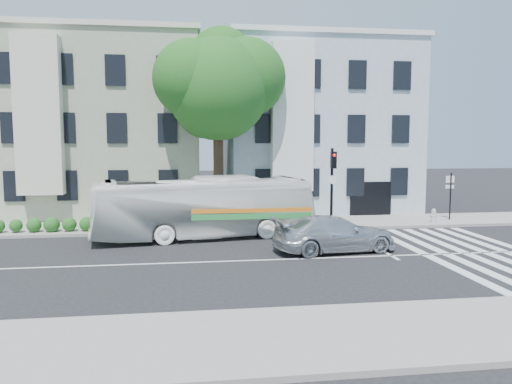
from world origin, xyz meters
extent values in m
plane|color=black|center=(0.00, 0.00, 0.00)|extent=(120.00, 120.00, 0.00)
cube|color=gray|center=(0.00, 8.00, 0.07)|extent=(80.00, 4.00, 0.15)
cube|color=gray|center=(0.00, -8.00, 0.07)|extent=(80.00, 4.00, 0.15)
cube|color=gray|center=(-7.00, 15.00, 5.50)|extent=(12.00, 10.00, 11.00)
cube|color=#9EABBC|center=(7.00, 15.00, 5.50)|extent=(12.00, 10.00, 11.00)
cylinder|color=#2D2116|center=(0.00, 8.50, 2.60)|extent=(0.56, 0.56, 5.20)
sphere|color=#184A18|center=(0.00, 8.50, 7.50)|extent=(5.60, 5.60, 5.60)
sphere|color=#184A18|center=(1.60, 8.90, 8.20)|extent=(4.40, 4.40, 4.40)
sphere|color=#184A18|center=(-1.40, 8.20, 8.00)|extent=(4.20, 4.20, 4.20)
sphere|color=#184A18|center=(0.30, 9.70, 9.20)|extent=(3.80, 3.80, 3.80)
sphere|color=#184A18|center=(-0.60, 9.10, 6.50)|extent=(3.40, 3.40, 3.40)
imported|color=white|center=(-0.94, 4.89, 1.49)|extent=(4.24, 10.95, 2.98)
imported|color=silver|center=(4.43, 1.13, 0.76)|extent=(2.85, 5.51, 1.53)
cylinder|color=black|center=(5.80, 6.22, 2.16)|extent=(0.14, 0.14, 4.31)
cube|color=black|center=(5.80, 5.97, 3.70)|extent=(0.30, 0.24, 0.87)
sphere|color=red|center=(5.80, 5.84, 3.95)|extent=(0.16, 0.16, 0.16)
cylinder|color=white|center=(5.80, 6.07, 2.67)|extent=(0.45, 0.05, 0.45)
cylinder|color=#B0B0AB|center=(11.85, 6.74, 0.47)|extent=(0.26, 0.26, 0.64)
sphere|color=#B0B0AB|center=(11.85, 6.74, 0.82)|extent=(0.24, 0.24, 0.24)
cylinder|color=#B0B0AB|center=(11.85, 6.74, 0.56)|extent=(0.44, 0.18, 0.15)
cylinder|color=black|center=(13.31, 7.63, 1.51)|extent=(0.08, 0.08, 2.72)
cube|color=white|center=(13.31, 7.73, 2.49)|extent=(0.49, 0.09, 0.38)
cube|color=white|center=(13.31, 7.73, 2.05)|extent=(0.49, 0.09, 0.20)
camera|label=1|loc=(-1.80, -19.08, 4.70)|focal=35.00mm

